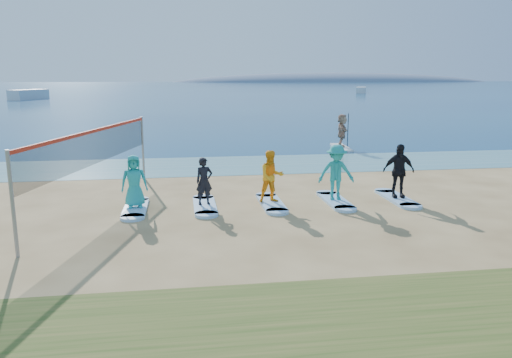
{
  "coord_description": "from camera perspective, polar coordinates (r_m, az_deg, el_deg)",
  "views": [
    {
      "loc": [
        -2.84,
        -12.29,
        4.11
      ],
      "look_at": [
        -0.71,
        2.0,
        1.1
      ],
      "focal_mm": 35.0,
      "sensor_mm": 36.0,
      "label": 1
    }
  ],
  "objects": [
    {
      "name": "ground",
      "position": [
        13.27,
        4.32,
        -6.32
      ],
      "size": [
        600.0,
        600.0,
        0.0
      ],
      "primitive_type": "plane",
      "color": "tan",
      "rests_on": "ground"
    },
    {
      "name": "shallow_water",
      "position": [
        23.33,
        -1.37,
        1.64
      ],
      "size": [
        600.0,
        600.0,
        0.0
      ],
      "primitive_type": "plane",
      "color": "teal",
      "rests_on": "ground"
    },
    {
      "name": "ocean",
      "position": [
        172.36,
        -7.68,
        10.32
      ],
      "size": [
        600.0,
        600.0,
        0.0
      ],
      "primitive_type": "plane",
      "color": "navy",
      "rests_on": "ground"
    },
    {
      "name": "island_ridge",
      "position": [
        327.28,
        9.06,
        10.92
      ],
      "size": [
        220.0,
        56.0,
        18.0
      ],
      "primitive_type": "ellipsoid",
      "color": "slate",
      "rests_on": "ground"
    },
    {
      "name": "volleyball_net",
      "position": [
        16.33,
        -17.97,
        3.43
      ],
      "size": [
        2.36,
        8.8,
        2.5
      ],
      "rotation": [
        0.0,
        0.0,
        -0.25
      ],
      "color": "gray",
      "rests_on": "ground"
    },
    {
      "name": "paddleboard",
      "position": [
        28.94,
        9.73,
        3.56
      ],
      "size": [
        0.97,
        3.05,
        0.12
      ],
      "primitive_type": "cube",
      "rotation": [
        0.0,
        0.0,
        -0.09
      ],
      "color": "silver",
      "rests_on": "ground"
    },
    {
      "name": "paddleboarder",
      "position": [
        28.82,
        9.8,
        5.5
      ],
      "size": [
        0.99,
        1.8,
        1.85
      ],
      "primitive_type": "imported",
      "rotation": [
        0.0,
        0.0,
        1.3
      ],
      "color": "tan",
      "rests_on": "paddleboard"
    },
    {
      "name": "boat_offshore_a",
      "position": [
        95.04,
        -24.49,
        8.26
      ],
      "size": [
        5.25,
        8.05,
        1.71
      ],
      "primitive_type": "cube",
      "rotation": [
        0.0,
        0.0,
        -0.4
      ],
      "color": "silver",
      "rests_on": "ground"
    },
    {
      "name": "boat_offshore_b",
      "position": [
        120.9,
        11.91,
        9.59
      ],
      "size": [
        4.28,
        6.52,
        1.39
      ],
      "primitive_type": "cube",
      "rotation": [
        0.0,
        0.0,
        -0.38
      ],
      "color": "silver",
      "rests_on": "ground"
    },
    {
      "name": "surfboard_0",
      "position": [
        16.02,
        -13.6,
        -3.27
      ],
      "size": [
        0.7,
        2.2,
        0.09
      ],
      "primitive_type": "cube",
      "color": "#A2D1FB",
      "rests_on": "ground"
    },
    {
      "name": "student_0",
      "position": [
        15.82,
        -13.75,
        -0.26
      ],
      "size": [
        0.86,
        0.62,
        1.63
      ],
      "primitive_type": "imported",
      "rotation": [
        0.0,
        0.0,
        0.13
      ],
      "color": "teal",
      "rests_on": "surfboard_0"
    },
    {
      "name": "surfboard_1",
      "position": [
        15.96,
        -5.88,
        -3.05
      ],
      "size": [
        0.7,
        2.2,
        0.09
      ],
      "primitive_type": "cube",
      "color": "#A2D1FB",
      "rests_on": "ground"
    },
    {
      "name": "student_1",
      "position": [
        15.78,
        -5.94,
        -0.25
      ],
      "size": [
        0.63,
        0.51,
        1.5
      ],
      "primitive_type": "imported",
      "rotation": [
        0.0,
        0.0,
        0.3
      ],
      "color": "black",
      "rests_on": "surfboard_1"
    },
    {
      "name": "surfboard_2",
      "position": [
        16.19,
        1.76,
        -2.77
      ],
      "size": [
        0.7,
        2.2,
        0.09
      ],
      "primitive_type": "cube",
      "color": "#A2D1FB",
      "rests_on": "ground"
    },
    {
      "name": "student_2",
      "position": [
        15.99,
        1.78,
        0.3
      ],
      "size": [
        0.89,
        0.73,
        1.68
      ],
      "primitive_type": "imported",
      "rotation": [
        0.0,
        0.0,
        0.12
      ],
      "color": "#FFA61A",
      "rests_on": "surfboard_2"
    },
    {
      "name": "surfboard_3",
      "position": [
        16.7,
        9.05,
        -2.47
      ],
      "size": [
        0.7,
        2.2,
        0.09
      ],
      "primitive_type": "cube",
      "color": "#A2D1FB",
      "rests_on": "ground"
    },
    {
      "name": "student_3",
      "position": [
        16.5,
        9.15,
        0.75
      ],
      "size": [
        1.23,
        0.78,
        1.82
      ],
      "primitive_type": "imported",
      "rotation": [
        0.0,
        0.0,
        -0.09
      ],
      "color": "teal",
      "rests_on": "surfboard_3"
    },
    {
      "name": "surfboard_4",
      "position": [
        17.46,
        15.8,
        -2.15
      ],
      "size": [
        0.7,
        2.2,
        0.09
      ],
      "primitive_type": "cube",
      "color": "#A2D1FB",
      "rests_on": "ground"
    },
    {
      "name": "student_4",
      "position": [
        17.27,
        15.98,
        0.9
      ],
      "size": [
        1.09,
        0.54,
        1.8
      ],
      "primitive_type": "imported",
      "rotation": [
        0.0,
        0.0,
        -0.1
      ],
      "color": "black",
      "rests_on": "surfboard_4"
    }
  ]
}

